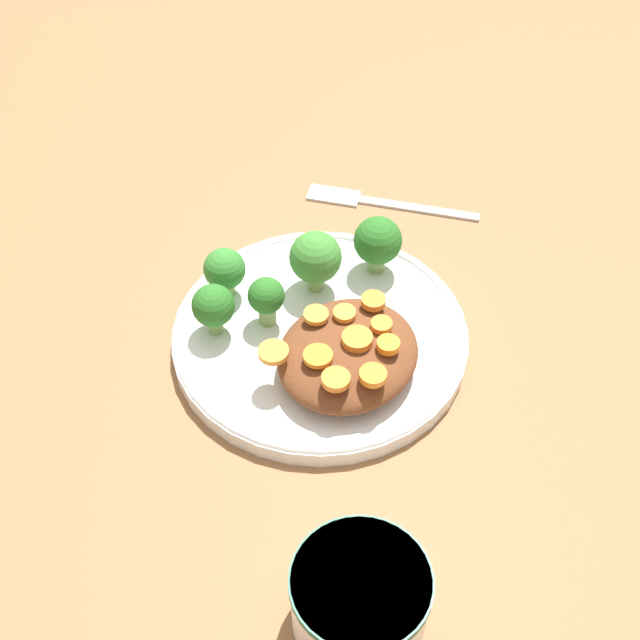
# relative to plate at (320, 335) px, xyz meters

# --- Properties ---
(ground_plane) EXTENTS (4.00, 4.00, 0.00)m
(ground_plane) POSITION_rel_plate_xyz_m (0.00, 0.00, -0.01)
(ground_plane) COLOR #8C603D
(plate) EXTENTS (0.26, 0.26, 0.02)m
(plate) POSITION_rel_plate_xyz_m (0.00, 0.00, 0.00)
(plate) COLOR white
(plate) RESTS_ON ground_plane
(dip_bowl) EXTENTS (0.09, 0.09, 0.06)m
(dip_bowl) POSITION_rel_plate_xyz_m (0.19, 0.16, 0.02)
(dip_bowl) COLOR white
(dip_bowl) RESTS_ON ground_plane
(stew_mound) EXTENTS (0.13, 0.11, 0.04)m
(stew_mound) POSITION_rel_plate_xyz_m (0.02, 0.04, 0.02)
(stew_mound) COLOR brown
(stew_mound) RESTS_ON plate
(broccoli_floret_0) EXTENTS (0.05, 0.05, 0.06)m
(broccoli_floret_0) POSITION_rel_plate_xyz_m (-0.04, -0.03, 0.04)
(broccoli_floret_0) COLOR #7FA85B
(broccoli_floret_0) RESTS_ON plate
(broccoli_floret_1) EXTENTS (0.04, 0.04, 0.05)m
(broccoli_floret_1) POSITION_rel_plate_xyz_m (0.01, -0.10, 0.03)
(broccoli_floret_1) COLOR #759E51
(broccoli_floret_1) RESTS_ON plate
(broccoli_floret_2) EXTENTS (0.04, 0.04, 0.06)m
(broccoli_floret_2) POSITION_rel_plate_xyz_m (-0.09, -0.00, 0.04)
(broccoli_floret_2) COLOR #7FA85B
(broccoli_floret_2) RESTS_ON plate
(broccoli_floret_3) EXTENTS (0.03, 0.03, 0.05)m
(broccoli_floret_3) POSITION_rel_plate_xyz_m (0.02, -0.04, 0.03)
(broccoli_floret_3) COLOR #7FA85B
(broccoli_floret_3) RESTS_ON plate
(broccoli_floret_4) EXTENTS (0.04, 0.04, 0.05)m
(broccoli_floret_4) POSITION_rel_plate_xyz_m (0.05, -0.08, 0.04)
(broccoli_floret_4) COLOR #759E51
(broccoli_floret_4) RESTS_ON plate
(carrot_slice_0) EXTENTS (0.02, 0.02, 0.00)m
(carrot_slice_0) POSITION_rel_plate_xyz_m (-0.00, 0.02, 0.04)
(carrot_slice_0) COLOR orange
(carrot_slice_0) RESTS_ON stew_mound
(carrot_slice_1) EXTENTS (0.03, 0.03, 0.01)m
(carrot_slice_1) POSITION_rel_plate_xyz_m (0.02, 0.05, 0.04)
(carrot_slice_1) COLOR orange
(carrot_slice_1) RESTS_ON stew_mound
(carrot_slice_2) EXTENTS (0.02, 0.02, 0.01)m
(carrot_slice_2) POSITION_rel_plate_xyz_m (0.07, 0.00, 0.04)
(carrot_slice_2) COLOR orange
(carrot_slice_2) RESTS_ON stew_mound
(carrot_slice_3) EXTENTS (0.02, 0.02, 0.01)m
(carrot_slice_3) POSITION_rel_plate_xyz_m (0.06, 0.06, 0.04)
(carrot_slice_3) COLOR orange
(carrot_slice_3) RESTS_ON stew_mound
(carrot_slice_4) EXTENTS (0.02, 0.02, 0.01)m
(carrot_slice_4) POSITION_rel_plate_xyz_m (0.01, 0.07, 0.04)
(carrot_slice_4) COLOR orange
(carrot_slice_4) RESTS_ON stew_mound
(carrot_slice_5) EXTENTS (0.02, 0.02, 0.01)m
(carrot_slice_5) POSITION_rel_plate_xyz_m (0.04, 0.08, 0.04)
(carrot_slice_5) COLOR orange
(carrot_slice_5) RESTS_ON stew_mound
(carrot_slice_6) EXTENTS (0.02, 0.02, 0.00)m
(carrot_slice_6) POSITION_rel_plate_xyz_m (0.05, 0.03, 0.04)
(carrot_slice_6) COLOR orange
(carrot_slice_6) RESTS_ON stew_mound
(carrot_slice_7) EXTENTS (0.02, 0.02, 0.00)m
(carrot_slice_7) POSITION_rel_plate_xyz_m (0.01, 0.01, 0.04)
(carrot_slice_7) COLOR orange
(carrot_slice_7) RESTS_ON stew_mound
(carrot_slice_8) EXTENTS (0.02, 0.02, 0.01)m
(carrot_slice_8) POSITION_rel_plate_xyz_m (-0.01, 0.06, 0.04)
(carrot_slice_8) COLOR orange
(carrot_slice_8) RESTS_ON stew_mound
(carrot_slice_9) EXTENTS (0.02, 0.02, 0.01)m
(carrot_slice_9) POSITION_rel_plate_xyz_m (-0.02, 0.04, 0.04)
(carrot_slice_9) COLOR orange
(carrot_slice_9) RESTS_ON stew_mound
(fork) EXTENTS (0.08, 0.17, 0.01)m
(fork) POSITION_rel_plate_xyz_m (-0.19, -0.06, -0.01)
(fork) COLOR #BABABA
(fork) RESTS_ON ground_plane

